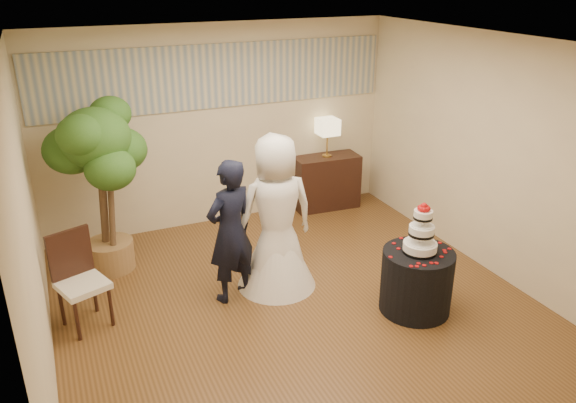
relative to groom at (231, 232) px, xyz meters
name	(u,v)px	position (x,y,z in m)	size (l,w,h in m)	color
floor	(294,302)	(0.58, -0.39, -0.82)	(5.00, 5.00, 0.00)	brown
ceiling	(296,43)	(0.58, -0.39, 1.98)	(5.00, 5.00, 0.00)	white
wall_back	(220,127)	(0.58, 2.11, 0.58)	(5.00, 0.06, 2.80)	beige
wall_front	(457,313)	(0.58, -2.89, 0.58)	(5.00, 0.06, 2.80)	beige
wall_left	(28,228)	(-1.92, -0.39, 0.58)	(0.06, 5.00, 2.80)	beige
wall_right	(486,154)	(3.08, -0.39, 0.58)	(0.06, 5.00, 2.80)	beige
mural_border	(218,76)	(0.58, 2.09, 1.28)	(4.90, 0.02, 0.85)	#A1A596
groom	(231,232)	(0.00, 0.00, 0.00)	(0.60, 0.39, 1.63)	black
bride	(276,214)	(0.55, 0.05, 0.09)	(0.91, 0.91, 1.82)	white
cake_table	(416,281)	(1.72, -1.04, -0.47)	(0.76, 0.76, 0.70)	black
wedding_cake	(422,228)	(1.72, -1.04, 0.16)	(0.36, 0.36, 0.56)	white
console	(326,182)	(2.16, 1.88, -0.41)	(0.99, 0.44, 0.82)	black
table_lamp	(327,138)	(2.16, 1.88, 0.30)	(0.29, 0.29, 0.58)	beige
ficus_tree	(102,188)	(-1.16, 1.23, 0.25)	(1.01, 1.01, 2.13)	#305E1D
side_chair	(82,282)	(-1.55, 0.10, -0.31)	(0.47, 0.49, 1.02)	black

